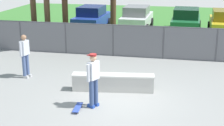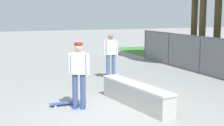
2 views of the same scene
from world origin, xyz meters
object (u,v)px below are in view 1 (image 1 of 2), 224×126
concrete_ledge (113,82)px  skateboarder (93,78)px  bystander (25,54)px  car_blue (92,18)px  skateboard (78,107)px  car_white (137,18)px  car_green (186,20)px

concrete_ledge → skateboarder: skateboarder is taller
bystander → car_blue: bearing=89.8°
skateboard → car_blue: size_ratio=0.19×
concrete_ledge → car_white: 12.11m
car_white → bystander: (-3.14, -11.29, 0.17)m
concrete_ledge → bystander: size_ratio=1.71×
car_blue → car_white: bearing=11.3°
car_white → bystander: size_ratio=2.34×
concrete_ledge → car_white: bearing=93.5°
concrete_ledge → car_green: size_ratio=0.73×
skateboarder → skateboard: (-0.46, -0.33, -0.96)m
concrete_ledge → skateboard: 2.07m
concrete_ledge → bystander: bystander is taller
car_blue → skateboarder: bearing=-74.9°
car_green → bystander: size_ratio=2.34×
concrete_ledge → car_blue: 12.10m
skateboarder → skateboard: skateboarder is taller
skateboarder → car_green: size_ratio=0.43×
skateboard → car_white: size_ratio=0.19×
concrete_ledge → skateboard: (-0.80, -1.90, -0.25)m
skateboarder → car_blue: bearing=105.1°
car_blue → concrete_ledge: bearing=-71.4°
car_white → car_green: size_ratio=1.00×
car_green → car_blue: bearing=-178.4°
car_blue → bystander: 10.67m
skateboard → car_blue: car_blue is taller
car_blue → skateboard: bearing=-77.1°
bystander → concrete_ledge: bearing=-11.5°
skateboarder → car_white: size_ratio=0.43×
skateboard → car_green: 14.00m
concrete_ledge → car_green: 11.96m
car_blue → bystander: (-0.03, -10.67, 0.17)m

